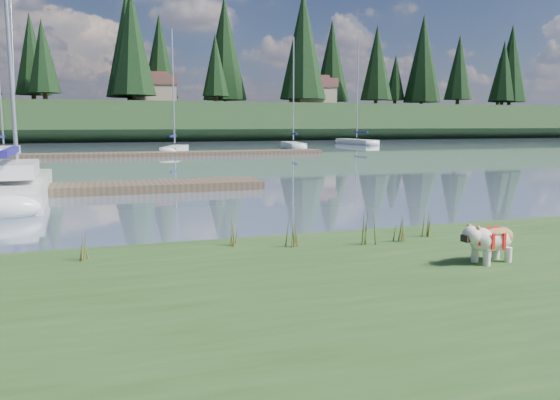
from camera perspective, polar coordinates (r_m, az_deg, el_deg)
name	(u,v)px	position (r m, az deg, el deg)	size (l,w,h in m)	color
ground	(124,157)	(41.03, -15.94, 4.37)	(200.00, 200.00, 0.00)	slate
bank	(283,348)	(5.65, 0.28, -15.19)	(60.00, 9.00, 0.35)	#2B4B1E
ridge	(111,122)	(83.94, -17.27, 7.75)	(200.00, 20.00, 5.00)	#1C3118
bulldog	(491,238)	(8.67, 21.18, -3.73)	(0.99, 0.50, 0.59)	silver
sailboat_main	(18,182)	(20.57, -25.68, 1.71)	(2.35, 9.71, 13.77)	silver
dock_near	(28,191)	(20.19, -24.79, 0.88)	(16.00, 2.00, 0.30)	#4C3D2C
dock_far	(153,154)	(41.15, -13.16, 4.69)	(26.00, 2.20, 0.30)	#4C3D2C
sailboat_bg_1	(5,150)	(47.84, -26.76, 4.70)	(1.51, 7.20, 10.81)	silver
sailboat_bg_2	(176,149)	(45.51, -10.80, 5.29)	(3.18, 6.54, 9.87)	silver
sailboat_bg_4	(292,145)	(53.24, 1.27, 5.80)	(2.48, 7.21, 10.53)	silver
sailboat_bg_5	(354,141)	(64.02, 7.70, 6.10)	(1.95, 8.42, 11.91)	silver
weed_0	(236,233)	(9.25, -4.57, -3.50)	(0.17, 0.14, 0.50)	#475B23
weed_1	(293,233)	(9.10, 1.32, -3.49)	(0.17, 0.14, 0.56)	#475B23
weed_2	(367,228)	(9.38, 9.12, -2.87)	(0.17, 0.14, 0.70)	#475B23
weed_3	(83,246)	(8.77, -19.91, -4.54)	(0.17, 0.14, 0.52)	#475B23
weed_4	(400,230)	(9.77, 12.42, -3.04)	(0.17, 0.14, 0.50)	#475B23
weed_5	(426,225)	(10.29, 15.04, -2.58)	(0.17, 0.14, 0.49)	#475B23
mud_lip	(203,257)	(9.75, -8.00, -5.89)	(60.00, 0.50, 0.14)	#33281C
conifer_3	(31,54)	(83.86, -24.57, 13.72)	(4.84, 4.84, 12.25)	#382619
conifer_4	(132,42)	(77.80, -15.20, 15.66)	(6.16, 6.16, 15.10)	#382619
conifer_5	(215,65)	(83.05, -6.77, 13.80)	(3.96, 3.96, 10.35)	#382619
conifer_6	(303,45)	(85.10, 2.43, 15.86)	(7.04, 7.04, 17.00)	#382619
conifer_7	(377,63)	(93.34, 10.06, 13.93)	(5.28, 5.28, 13.20)	#382619
conifer_8	(459,67)	(96.77, 18.19, 13.04)	(4.62, 4.62, 11.77)	#382619
conifer_9	(511,63)	(107.28, 23.00, 13.01)	(5.94, 5.94, 14.62)	#382619
house_1	(153,89)	(82.43, -13.13, 11.25)	(6.30, 5.30, 4.65)	gray
house_2	(313,91)	(86.10, 3.44, 11.29)	(6.30, 5.30, 4.65)	gray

